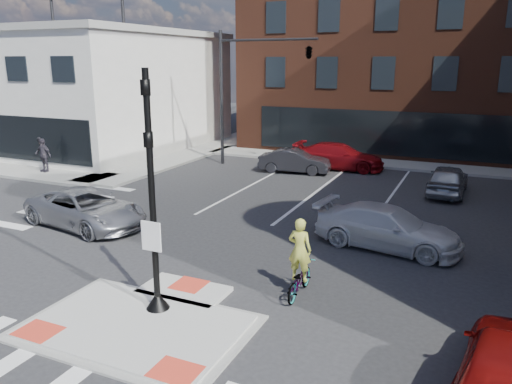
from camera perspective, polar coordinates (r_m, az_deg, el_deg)
The scene contains 19 objects.
ground at distance 13.12m, azimuth -12.13°, elevation -14.02°, with size 120.00×120.00×0.00m, color #28282B.
refuge_island at distance 12.92m, azimuth -12.84°, elevation -14.30°, with size 5.40×4.65×0.13m.
sidewalk_nw at distance 34.66m, azimuth -19.69°, elevation 3.65°, with size 23.50×20.50×0.15m.
sidewalk_n at distance 31.99m, azimuth 16.58°, elevation 3.03°, with size 26.00×3.00×0.15m, color gray.
building_nw at distance 41.16m, azimuth -21.00°, elevation 11.01°, with size 20.40×16.40×14.40m.
building_n at distance 41.35m, azimuth 19.46°, elevation 16.12°, with size 24.40×18.40×15.50m.
building_far_left at distance 62.13m, azimuth 14.45°, elevation 13.17°, with size 10.00×12.00×10.00m, color slate.
building_far_right at distance 63.16m, azimuth 26.82°, elevation 13.02°, with size 12.00×12.00×12.00m, color brown.
signal_pole at distance 12.47m, azimuth -11.64°, elevation -3.72°, with size 0.60×0.60×5.98m.
mast_arm_signal at distance 29.10m, azimuth 3.20°, elevation 14.67°, with size 6.10×2.24×8.00m.
silver_suv at distance 20.38m, azimuth -18.87°, elevation -1.78°, with size 2.39×5.18×1.44m, color #A1A3A8.
red_sedan at distance 10.68m, azimuth 27.20°, elevation -17.80°, with size 1.85×4.61×1.57m, color maroon.
white_pickup at distance 17.70m, azimuth 14.80°, elevation -3.94°, with size 2.02×4.96×1.44m, color silver.
bg_car_dark at distance 28.77m, azimuth 4.44°, elevation 3.54°, with size 1.41×4.05×1.34m, color #28272C.
bg_car_silver at distance 25.66m, azimuth 21.05°, elevation 1.33°, with size 1.70×4.22×1.44m, color #A8ABAF.
bg_car_red at distance 30.02m, azimuth 9.45°, elevation 4.05°, with size 2.14×5.27×1.53m, color maroon.
cyclist at distance 13.76m, azimuth 4.97°, elevation -8.86°, with size 0.65×1.77×2.22m.
pedestrian_a at distance 31.92m, azimuth -23.30°, elevation 4.23°, with size 0.89×0.70×1.84m, color black.
pedestrian_b at distance 30.61m, azimuth -23.12°, elevation 3.90°, with size 1.11×0.46×1.90m, color #2F2C35.
Camera 1 is at (7.06, -9.13, 6.25)m, focal length 35.00 mm.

